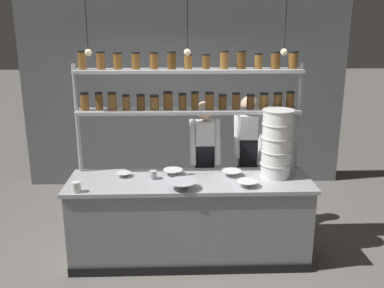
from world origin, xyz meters
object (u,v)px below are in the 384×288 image
Objects in this scene: prep_bowl_far_left at (247,184)px; prep_bowl_center_front at (232,173)px; prep_bowl_center_back at (173,172)px; chef_center at (248,153)px; serving_cup_front at (153,175)px; prep_bowl_near_right at (123,175)px; chef_left at (205,160)px; prep_bowl_near_left at (182,185)px; serving_cup_by_board at (76,187)px; spice_shelf_unit at (189,93)px; container_stack at (277,144)px.

prep_bowl_center_front is at bearing 110.67° from prep_bowl_far_left.
chef_center is at bearing 32.03° from prep_bowl_center_back.
prep_bowl_near_right is at bearing 165.81° from serving_cup_front.
prep_bowl_center_back is at bearing -135.02° from chef_left.
chef_center is 1.59m from prep_bowl_near_right.
prep_bowl_near_right is 0.75× the size of prep_bowl_far_left.
prep_bowl_near_left is at bearing -30.91° from prep_bowl_near_right.
serving_cup_by_board reaches higher than prep_bowl_center_back.
spice_shelf_unit reaches higher than prep_bowl_near_left.
prep_bowl_near_left reaches higher than prep_bowl_center_front.
chef_left is at bearing 49.87° from spice_shelf_unit.
chef_center is 2.29× the size of container_stack.
spice_shelf_unit is 11.46× the size of prep_bowl_center_front.
prep_bowl_near_left is (-0.09, -0.59, -0.84)m from spice_shelf_unit.
prep_bowl_center_front is 2.40× the size of serving_cup_front.
container_stack reaches higher than prep_bowl_near_right.
chef_center is 10.24× the size of prep_bowl_near_right.
prep_bowl_far_left is (0.58, -0.54, -0.85)m from spice_shelf_unit.
prep_bowl_near_right is 1.54× the size of serving_cup_by_board.
prep_bowl_far_left is at bearing 3.03° from serving_cup_by_board.
prep_bowl_far_left is (0.39, -0.77, -0.01)m from chef_left.
serving_cup_by_board is at bearing -165.49° from prep_bowl_center_front.
chef_left is at bearing 147.32° from container_stack.
prep_bowl_near_left is 3.30× the size of serving_cup_front.
chef_left is at bearing 41.01° from serving_cup_front.
container_stack reaches higher than prep_bowl_center_front.
prep_bowl_far_left is 1.72m from serving_cup_by_board.
chef_left reaches higher than prep_bowl_near_left.
serving_cup_front is (-0.59, -0.51, 0.00)m from chef_left.
prep_bowl_center_back is at bearing 29.87° from serving_cup_front.
serving_cup_by_board is (-1.14, -0.64, -0.83)m from spice_shelf_unit.
prep_bowl_center_front is 0.65m from prep_bowl_center_back.
spice_shelf_unit is at bearing 164.88° from container_stack.
chef_left is 0.86m from prep_bowl_far_left.
serving_cup_by_board is at bearing -169.55° from container_stack.
prep_bowl_near_left is at bearing -161.98° from container_stack.
container_stack is 1.37m from serving_cup_front.
prep_bowl_near_left is at bearing -77.21° from prep_bowl_center_back.
container_stack is at bearing 10.45° from serving_cup_by_board.
chef_left is 2.25× the size of container_stack.
prep_bowl_center_front is 1.65m from serving_cup_by_board.
serving_cup_by_board is (-0.74, -0.35, 0.01)m from serving_cup_front.
chef_left is at bearing 32.90° from serving_cup_by_board.
container_stack is 0.57m from prep_bowl_far_left.
prep_bowl_center_back is at bearing 174.94° from prep_bowl_center_front.
prep_bowl_center_front is at bearing 176.29° from container_stack.
prep_bowl_far_left is (0.77, -0.38, 0.00)m from prep_bowl_center_back.
container_stack is at bearing -15.12° from spice_shelf_unit.
spice_shelf_unit is 27.47× the size of serving_cup_front.
chef_left is at bearing 70.95° from prep_bowl_near_left.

